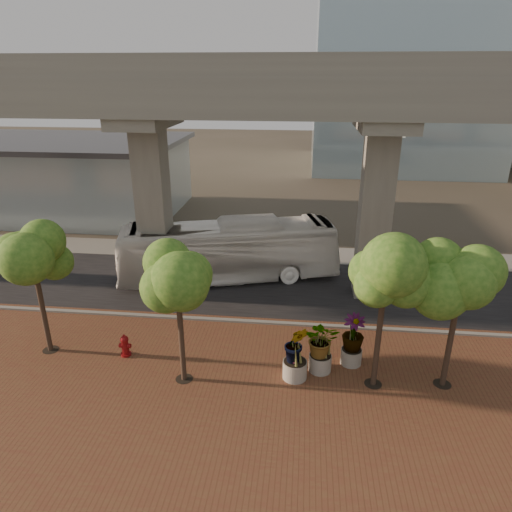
# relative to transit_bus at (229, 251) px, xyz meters

# --- Properties ---
(ground) EXTENTS (160.00, 160.00, 0.00)m
(ground) POSITION_rel_transit_bus_xyz_m (2.04, -3.14, -1.79)
(ground) COLOR #3C372B
(ground) RESTS_ON ground
(brick_plaza) EXTENTS (70.00, 13.00, 0.06)m
(brick_plaza) POSITION_rel_transit_bus_xyz_m (2.04, -11.14, -1.76)
(brick_plaza) COLOR brown
(brick_plaza) RESTS_ON ground
(asphalt_road) EXTENTS (90.00, 8.00, 0.04)m
(asphalt_road) POSITION_rel_transit_bus_xyz_m (2.04, -1.14, -1.77)
(asphalt_road) COLOR black
(asphalt_road) RESTS_ON ground
(curb_strip) EXTENTS (70.00, 0.25, 0.16)m
(curb_strip) POSITION_rel_transit_bus_xyz_m (2.04, -5.14, -1.71)
(curb_strip) COLOR gray
(curb_strip) RESTS_ON ground
(far_sidewalk) EXTENTS (90.00, 3.00, 0.06)m
(far_sidewalk) POSITION_rel_transit_bus_xyz_m (2.04, 4.36, -1.76)
(far_sidewalk) COLOR gray
(far_sidewalk) RESTS_ON ground
(transit_viaduct) EXTENTS (72.00, 5.60, 12.40)m
(transit_viaduct) POSITION_rel_transit_bus_xyz_m (2.04, -1.14, 5.50)
(transit_viaduct) COLOR gray
(transit_viaduct) RESTS_ON ground
(station_pavilion) EXTENTS (23.00, 13.00, 6.30)m
(station_pavilion) POSITION_rel_transit_bus_xyz_m (-17.96, 12.86, 1.43)
(station_pavilion) COLOR #B1C4CA
(station_pavilion) RESTS_ON ground
(transit_bus) EXTENTS (13.18, 6.28, 3.58)m
(transit_bus) POSITION_rel_transit_bus_xyz_m (0.00, 0.00, 0.00)
(transit_bus) COLOR white
(transit_bus) RESTS_ON ground
(fire_hydrant) EXTENTS (0.51, 0.46, 1.02)m
(fire_hydrant) POSITION_rel_transit_bus_xyz_m (-3.20, -8.54, -1.24)
(fire_hydrant) COLOR maroon
(fire_hydrant) RESTS_ON ground
(planter_front) EXTENTS (2.08, 2.08, 2.29)m
(planter_front) POSITION_rel_transit_bus_xyz_m (5.25, -8.70, -0.34)
(planter_front) COLOR gray
(planter_front) RESTS_ON ground
(planter_right) EXTENTS (2.16, 2.16, 2.31)m
(planter_right) POSITION_rel_transit_bus_xyz_m (6.57, -8.07, -0.33)
(planter_right) COLOR #AEA79D
(planter_right) RESTS_ON ground
(planter_left) EXTENTS (2.19, 2.19, 2.41)m
(planter_left) POSITION_rel_transit_bus_xyz_m (4.22, -9.31, -0.27)
(planter_left) COLOR #A59F95
(planter_left) RESTS_ON ground
(street_tree_far_west) EXTENTS (3.39, 3.39, 5.88)m
(street_tree_far_west) POSITION_rel_transit_bus_xyz_m (-6.71, -8.52, 2.59)
(street_tree_far_west) COLOR #443327
(street_tree_far_west) RESTS_ON ground
(street_tree_near_west) EXTENTS (3.34, 3.34, 5.75)m
(street_tree_near_west) POSITION_rel_transit_bus_xyz_m (-0.23, -9.91, 2.48)
(street_tree_near_west) COLOR #443327
(street_tree_near_west) RESTS_ON ground
(street_tree_near_east) EXTENTS (3.72, 3.72, 6.39)m
(street_tree_near_east) POSITION_rel_transit_bus_xyz_m (7.35, -9.39, 2.94)
(street_tree_near_east) COLOR #443327
(street_tree_near_east) RESTS_ON ground
(street_tree_far_east) EXTENTS (3.42, 3.42, 6.10)m
(street_tree_far_east) POSITION_rel_transit_bus_xyz_m (10.10, -9.11, 2.79)
(street_tree_far_east) COLOR #443327
(street_tree_far_east) RESTS_ON ground
(streetlamp_west) EXTENTS (0.37, 1.08, 7.48)m
(streetlamp_west) POSITION_rel_transit_bus_xyz_m (-5.80, 3.11, 2.58)
(streetlamp_west) COLOR #302F35
(streetlamp_west) RESTS_ON ground
(streetlamp_east) EXTENTS (0.42, 1.22, 8.42)m
(streetlamp_east) POSITION_rel_transit_bus_xyz_m (9.59, 3.10, 3.12)
(streetlamp_east) COLOR #2C2D31
(streetlamp_east) RESTS_ON ground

